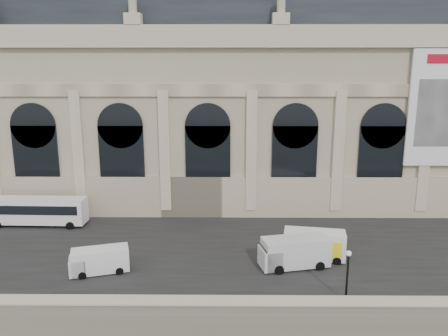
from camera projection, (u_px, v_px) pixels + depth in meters
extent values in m
cube|color=gray|center=(239.00, 207.00, 65.61)|extent=(160.00, 70.00, 6.00)
cube|color=#2D2D2D|center=(244.00, 243.00, 44.46)|extent=(160.00, 24.00, 0.06)
cube|color=gray|center=(251.00, 308.00, 31.28)|extent=(160.00, 1.20, 1.10)
cube|color=beige|center=(251.00, 301.00, 31.15)|extent=(160.00, 1.40, 0.12)
cube|color=#BBB08F|center=(196.00, 117.00, 58.66)|extent=(68.00, 18.00, 22.00)
cube|color=beige|center=(191.00, 197.00, 51.62)|extent=(68.60, 0.40, 5.00)
cube|color=beige|center=(189.00, 36.00, 47.42)|extent=(69.00, 0.80, 2.40)
cube|color=beige|center=(190.00, 90.00, 48.85)|extent=(68.00, 0.30, 1.40)
cube|color=#282F36|center=(194.00, 7.00, 55.56)|extent=(64.00, 15.00, 6.00)
cube|color=black|center=(37.00, 164.00, 50.85)|extent=(5.20, 0.25, 9.00)
cylinder|color=black|center=(33.00, 126.00, 49.85)|extent=(5.20, 0.25, 5.20)
cube|color=beige|center=(78.00, 152.00, 50.41)|extent=(1.20, 0.50, 14.00)
cube|color=black|center=(122.00, 164.00, 50.77)|extent=(5.20, 0.25, 9.00)
cylinder|color=black|center=(120.00, 126.00, 49.77)|extent=(5.20, 0.25, 5.20)
cube|color=beige|center=(165.00, 152.00, 50.33)|extent=(1.20, 0.50, 14.00)
cube|color=black|center=(208.00, 164.00, 50.69)|extent=(5.20, 0.25, 9.00)
cylinder|color=black|center=(208.00, 126.00, 49.69)|extent=(5.20, 0.25, 5.20)
cube|color=beige|center=(251.00, 152.00, 50.25)|extent=(1.20, 0.50, 14.00)
cube|color=black|center=(294.00, 164.00, 50.61)|extent=(5.20, 0.25, 9.00)
cylinder|color=black|center=(295.00, 126.00, 49.61)|extent=(5.20, 0.25, 5.20)
cube|color=beige|center=(338.00, 152.00, 50.17)|extent=(1.20, 0.50, 14.00)
cube|color=black|center=(380.00, 165.00, 50.53)|extent=(5.20, 0.25, 9.00)
cylinder|color=black|center=(384.00, 126.00, 49.53)|extent=(5.20, 0.25, 5.20)
cube|color=beige|center=(425.00, 152.00, 50.09)|extent=(1.20, 0.50, 14.00)
cube|color=gray|center=(444.00, 113.00, 48.69)|extent=(6.20, 0.06, 7.50)
cube|color=white|center=(37.00, 210.00, 48.99)|extent=(11.00, 2.60, 2.82)
cube|color=black|center=(32.00, 211.00, 47.76)|extent=(10.02, 0.38, 1.00)
cube|color=black|center=(41.00, 204.00, 50.06)|extent=(10.02, 0.38, 1.00)
cylinder|color=black|center=(8.00, 218.00, 50.56)|extent=(0.92, 0.30, 0.91)
cylinder|color=black|center=(70.00, 226.00, 48.03)|extent=(0.92, 0.30, 0.91)
cylinder|color=black|center=(78.00, 219.00, 50.25)|extent=(0.92, 0.30, 0.91)
cube|color=white|center=(100.00, 260.00, 37.73)|extent=(5.11, 3.15, 2.04)
cube|color=white|center=(77.00, 266.00, 37.28)|extent=(1.81, 2.16, 1.42)
cube|color=black|center=(71.00, 261.00, 37.04)|extent=(0.51, 1.54, 0.71)
cylinder|color=black|center=(82.00, 276.00, 36.64)|extent=(0.71, 0.40, 0.67)
cylinder|color=black|center=(83.00, 267.00, 38.38)|extent=(0.71, 0.40, 0.67)
cylinder|color=black|center=(120.00, 271.00, 37.47)|extent=(0.71, 0.40, 0.67)
cylinder|color=black|center=(118.00, 262.00, 39.21)|extent=(0.71, 0.40, 0.67)
cube|color=silver|center=(295.00, 252.00, 38.76)|extent=(6.24, 3.49, 2.51)
cube|color=silver|center=(270.00, 258.00, 38.37)|extent=(2.10, 2.59, 1.74)
cube|color=black|center=(264.00, 252.00, 38.12)|extent=(0.48, 1.93, 0.87)
cylinder|color=black|center=(279.00, 270.00, 37.52)|extent=(0.87, 0.44, 0.83)
cylinder|color=black|center=(271.00, 259.00, 39.71)|extent=(0.87, 0.44, 0.83)
cylinder|color=black|center=(320.00, 266.00, 38.28)|extent=(0.87, 0.44, 0.83)
cylinder|color=black|center=(310.00, 256.00, 40.46)|extent=(0.87, 0.44, 0.83)
cube|color=white|center=(314.00, 244.00, 40.53)|extent=(5.87, 3.07, 2.51)
cube|color=#FEF11C|center=(314.00, 249.00, 39.47)|extent=(4.77, 0.89, 1.49)
cube|color=#AE0B20|center=(314.00, 249.00, 39.47)|extent=(2.75, 0.52, 0.56)
cube|color=white|center=(280.00, 247.00, 41.21)|extent=(1.82, 2.27, 1.40)
cylinder|color=black|center=(285.00, 257.00, 40.20)|extent=(0.78, 0.39, 0.74)
cylinder|color=black|center=(286.00, 248.00, 42.25)|extent=(0.78, 0.39, 0.74)
cylinder|color=black|center=(337.00, 261.00, 39.38)|extent=(0.78, 0.39, 0.74)
cylinder|color=black|center=(335.00, 252.00, 41.43)|extent=(0.78, 0.39, 0.74)
cylinder|color=black|center=(346.00, 299.00, 33.18)|extent=(0.43, 0.43, 0.39)
cylinder|color=black|center=(347.00, 278.00, 32.79)|extent=(0.15, 0.15, 3.86)
sphere|color=beige|center=(349.00, 253.00, 32.34)|extent=(0.43, 0.43, 0.43)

